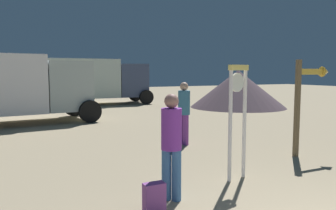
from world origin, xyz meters
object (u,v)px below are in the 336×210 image
at_px(standing_clock, 238,110).
at_px(box_truck_near, 8,85).
at_px(person_near_clock, 171,141).
at_px(arrow_sign, 308,91).
at_px(dome_tent, 238,89).
at_px(box_truck_far, 95,79).
at_px(backpack, 154,198).
at_px(person_distant, 184,110).

height_order(standing_clock, box_truck_near, box_truck_near).
bearing_deg(person_near_clock, arrow_sign, 14.82).
height_order(arrow_sign, dome_tent, arrow_sign).
xyz_separation_m(person_near_clock, box_truck_near, (-2.21, 9.63, 0.57)).
height_order(standing_clock, arrow_sign, arrow_sign).
bearing_deg(standing_clock, box_truck_far, 85.77).
height_order(standing_clock, person_near_clock, standing_clock).
bearing_deg(backpack, dome_tent, 47.56).
relative_size(standing_clock, arrow_sign, 0.93).
height_order(arrow_sign, box_truck_far, box_truck_far).
xyz_separation_m(backpack, dome_tent, (10.18, 11.13, 0.85)).
bearing_deg(standing_clock, arrow_sign, 15.45).
distance_m(standing_clock, backpack, 2.40).
xyz_separation_m(standing_clock, box_truck_far, (1.16, 15.71, 0.26)).
height_order(arrow_sign, person_distant, arrow_sign).
distance_m(person_near_clock, backpack, 0.91).
relative_size(person_near_clock, backpack, 3.82).
xyz_separation_m(arrow_sign, box_truck_far, (-1.54, 14.96, 0.01)).
relative_size(arrow_sign, dome_tent, 0.42).
bearing_deg(person_distant, standing_clock, -100.40).
relative_size(box_truck_near, dome_tent, 1.17).
relative_size(backpack, dome_tent, 0.08).
relative_size(arrow_sign, box_truck_near, 0.36).
bearing_deg(box_truck_far, backpack, -100.95).
bearing_deg(box_truck_near, standing_clock, -67.74).
relative_size(backpack, person_distant, 0.25).
xyz_separation_m(box_truck_far, dome_tent, (7.00, -5.29, -0.50)).
height_order(person_distant, box_truck_near, box_truck_near).
xyz_separation_m(person_near_clock, backpack, (-0.44, -0.32, -0.73)).
relative_size(standing_clock, person_near_clock, 1.28).
bearing_deg(person_near_clock, backpack, -143.86).
bearing_deg(standing_clock, backpack, -160.64).
bearing_deg(dome_tent, person_distant, -135.99).
relative_size(arrow_sign, backpack, 5.24).
relative_size(person_near_clock, dome_tent, 0.31).
xyz_separation_m(person_distant, box_truck_far, (0.60, 12.63, 0.60)).
height_order(standing_clock, box_truck_far, box_truck_far).
distance_m(backpack, box_truck_far, 16.78).
xyz_separation_m(standing_clock, person_distant, (0.57, 3.08, -0.34)).
height_order(person_near_clock, backpack, person_near_clock).
bearing_deg(box_truck_near, arrow_sign, -52.65).
xyz_separation_m(backpack, box_truck_far, (3.18, 16.42, 1.36)).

